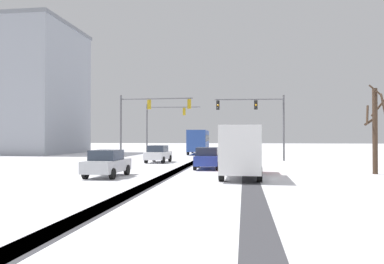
% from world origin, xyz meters
% --- Properties ---
extents(wheel_track_left_lane, '(0.97, 37.48, 0.01)m').
position_xyz_m(wheel_track_left_lane, '(-0.66, 17.04, 0.00)').
color(wheel_track_left_lane, '#424247').
rests_on(wheel_track_left_lane, ground).
extents(wheel_track_right_lane, '(0.79, 37.48, 0.01)m').
position_xyz_m(wheel_track_right_lane, '(-0.75, 17.04, 0.00)').
color(wheel_track_right_lane, '#424247').
rests_on(wheel_track_right_lane, ground).
extents(wheel_track_center, '(0.95, 37.48, 0.01)m').
position_xyz_m(wheel_track_center, '(4.41, 17.04, 0.00)').
color(wheel_track_center, '#424247').
rests_on(wheel_track_center, ground).
extents(sidewalk_kerb_right, '(4.00, 37.48, 0.12)m').
position_xyz_m(sidewalk_kerb_right, '(9.27, 15.33, 0.06)').
color(sidewalk_kerb_right, white).
rests_on(sidewalk_kerb_right, ground).
extents(traffic_signal_near_right, '(6.80, 0.76, 6.50)m').
position_xyz_m(traffic_signal_near_right, '(5.51, 31.90, 4.68)').
color(traffic_signal_near_right, '#56565B').
rests_on(traffic_signal_near_right, ground).
extents(traffic_signal_far_left, '(6.73, 0.52, 6.50)m').
position_xyz_m(traffic_signal_far_left, '(-6.00, 40.15, 4.47)').
color(traffic_signal_far_left, '#56565B').
rests_on(traffic_signal_far_left, ground).
extents(traffic_signal_near_left, '(7.23, 0.52, 6.50)m').
position_xyz_m(traffic_signal_near_left, '(-5.34, 30.00, 4.69)').
color(traffic_signal_near_left, '#56565B').
rests_on(traffic_signal_near_left, ground).
extents(car_white_lead, '(1.99, 4.18, 1.62)m').
position_xyz_m(car_white_lead, '(-4.02, 29.56, 0.82)').
color(car_white_lead, silver).
rests_on(car_white_lead, ground).
extents(car_blue_second, '(1.91, 4.14, 1.62)m').
position_xyz_m(car_blue_second, '(1.29, 22.91, 0.82)').
color(car_blue_second, '#233899').
rests_on(car_blue_second, ground).
extents(car_silver_third, '(1.89, 4.13, 1.62)m').
position_xyz_m(car_silver_third, '(-4.10, 16.26, 0.82)').
color(car_silver_third, '#B7BABF').
rests_on(car_silver_third, ground).
extents(bus_oncoming, '(3.07, 11.11, 3.38)m').
position_xyz_m(bus_oncoming, '(-2.46, 48.76, 1.99)').
color(bus_oncoming, '#284793').
rests_on(bus_oncoming, ground).
extents(box_truck_delivery, '(2.38, 7.43, 3.02)m').
position_xyz_m(box_truck_delivery, '(3.88, 17.24, 1.63)').
color(box_truck_delivery, red).
rests_on(box_truck_delivery, ground).
extents(bare_tree_sidewalk_mid, '(1.55, 1.65, 5.79)m').
position_xyz_m(bare_tree_sidewalk_mid, '(12.48, 20.40, 3.03)').
color(bare_tree_sidewalk_mid, '#423023').
rests_on(bare_tree_sidewalk_mid, ground).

